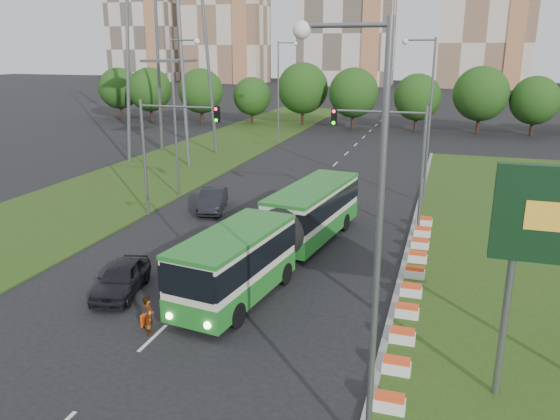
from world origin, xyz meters
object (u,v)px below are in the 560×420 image
(traffic_mast_median, at_px, (396,150))
(shopping_trolley, at_px, (146,321))
(car_left_far, at_px, (213,200))
(pedestrian, at_px, (149,315))
(articulated_bus, at_px, (281,232))
(traffic_mast_left, at_px, (164,140))
(car_left_near, at_px, (121,278))

(traffic_mast_median, relative_size, shopping_trolley, 14.56)
(car_left_far, height_order, pedestrian, pedestrian)
(articulated_bus, xyz_separation_m, shopping_trolley, (-3.31, -8.49, -1.52))
(articulated_bus, relative_size, car_left_far, 3.75)
(traffic_mast_left, xyz_separation_m, articulated_bus, (9.94, -5.77, -3.56))
(traffic_mast_left, relative_size, car_left_far, 1.69)
(pedestrian, distance_m, shopping_trolley, 0.85)
(shopping_trolley, bearing_deg, pedestrian, -46.47)
(traffic_mast_median, height_order, car_left_far, traffic_mast_median)
(traffic_mast_left, distance_m, car_left_far, 5.61)
(car_left_far, distance_m, pedestrian, 17.67)
(traffic_mast_left, bearing_deg, articulated_bus, -30.16)
(pedestrian, bearing_deg, traffic_mast_median, -51.43)
(traffic_mast_left, height_order, articulated_bus, traffic_mast_left)
(car_left_far, bearing_deg, car_left_near, -99.43)
(traffic_mast_left, xyz_separation_m, car_left_near, (3.83, -11.69, -4.58))
(traffic_mast_left, relative_size, car_left_near, 1.77)
(traffic_mast_median, distance_m, car_left_near, 17.61)
(car_left_near, height_order, car_left_far, car_left_far)
(articulated_bus, xyz_separation_m, car_left_near, (-6.10, -5.91, -1.02))
(articulated_bus, relative_size, shopping_trolley, 32.34)
(car_left_near, xyz_separation_m, shopping_trolley, (2.80, -2.58, -0.50))
(car_left_far, relative_size, shopping_trolley, 8.62)
(pedestrian, bearing_deg, shopping_trolley, 21.35)
(traffic_mast_median, xyz_separation_m, car_left_near, (-11.32, -12.69, -4.58))
(traffic_mast_median, bearing_deg, shopping_trolley, -119.19)
(car_left_near, relative_size, car_left_far, 0.96)
(car_left_near, height_order, shopping_trolley, car_left_near)
(shopping_trolley, bearing_deg, car_left_far, 102.60)
(articulated_bus, distance_m, shopping_trolley, 9.24)
(car_left_near, distance_m, car_left_far, 14.07)
(pedestrian, height_order, shopping_trolley, pedestrian)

